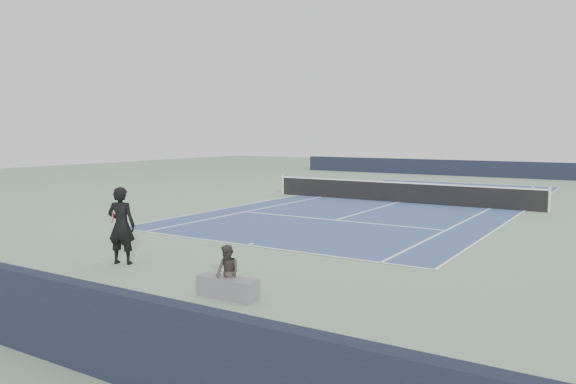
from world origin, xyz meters
The scene contains 7 objects.
ground centered at (0.00, 0.00, 0.00)m, with size 80.00×80.00×0.00m, color gray.
court_surface centered at (0.00, 0.00, 0.01)m, with size 10.97×23.77×0.01m, color #34497B.
tennis_net centered at (0.00, 0.00, 0.50)m, with size 12.90×0.10×1.07m.
windscreen_far centered at (0.00, 17.88, 0.60)m, with size 30.00×0.25×1.20m, color black.
tennis_player centered at (-1.26, -15.34, 0.96)m, with size 0.88×0.74×1.92m.
tennis_ball centered at (-1.85, -15.66, 0.03)m, with size 0.06×0.06×0.06m, color #CDE22E.
spectator_bench centered at (2.74, -16.23, 0.36)m, with size 1.33×0.79×1.09m.
Camera 1 is at (9.44, -24.65, 3.21)m, focal length 35.00 mm.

